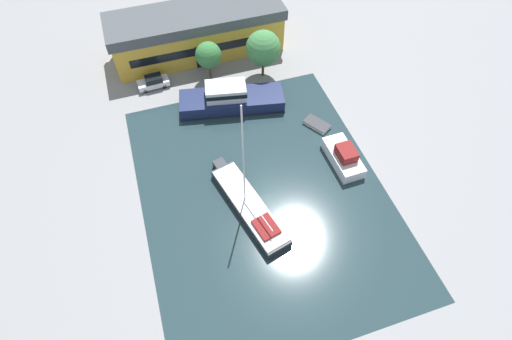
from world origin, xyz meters
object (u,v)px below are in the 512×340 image
object	(u,v)px
sailboat_moored	(249,205)
cabin_boat	(344,157)
warehouse_building	(197,32)
quay_tree_by_water	(208,55)
motor_cruiser	(230,99)
quay_tree_near_building	(263,48)
parked_car	(153,82)
small_dinghy	(317,124)

from	to	relation	value
sailboat_moored	cabin_boat	world-z (taller)	sailboat_moored
warehouse_building	sailboat_moored	size ratio (longest dim) A/B	1.67
quay_tree_by_water	cabin_boat	size ratio (longest dim) A/B	0.92
motor_cruiser	warehouse_building	bearing A→B (deg)	16.95
warehouse_building	quay_tree_near_building	world-z (taller)	quay_tree_near_building
warehouse_building	cabin_boat	xyz separation A→B (m)	(11.16, -25.52, -2.26)
parked_car	sailboat_moored	bearing A→B (deg)	-166.89
quay_tree_near_building	cabin_boat	world-z (taller)	quay_tree_near_building
warehouse_building	motor_cruiser	bearing A→B (deg)	-84.62
motor_cruiser	small_dinghy	bearing A→B (deg)	-114.58
small_dinghy	quay_tree_by_water	bearing A→B (deg)	-82.50
warehouse_building	cabin_boat	bearing A→B (deg)	-66.77
parked_car	quay_tree_by_water	bearing A→B (deg)	-98.82
cabin_boat	small_dinghy	bearing A→B (deg)	93.80
warehouse_building	quay_tree_near_building	size ratio (longest dim) A/B	3.59
quay_tree_by_water	parked_car	size ratio (longest dim) A/B	1.34
warehouse_building	parked_car	bearing A→B (deg)	-143.31
sailboat_moored	motor_cruiser	xyz separation A→B (m)	(2.39, 15.66, 0.63)
sailboat_moored	quay_tree_by_water	bearing A→B (deg)	72.91
cabin_boat	quay_tree_by_water	bearing A→B (deg)	118.79
warehouse_building	quay_tree_by_water	bearing A→B (deg)	-89.34
warehouse_building	sailboat_moored	xyz separation A→B (m)	(-1.12, -28.22, -2.58)
motor_cruiser	cabin_boat	xyz separation A→B (m)	(9.89, -12.95, -0.31)
quay_tree_near_building	motor_cruiser	world-z (taller)	quay_tree_near_building
small_dinghy	parked_car	bearing A→B (deg)	-68.53
motor_cruiser	small_dinghy	world-z (taller)	motor_cruiser
small_dinghy	sailboat_moored	bearing A→B (deg)	5.43
warehouse_building	parked_car	xyz separation A→B (m)	(-7.62, -5.75, -2.39)
quay_tree_by_water	small_dinghy	size ratio (longest dim) A/B	1.55
quay_tree_by_water	quay_tree_near_building	bearing A→B (deg)	-11.97
quay_tree_near_building	sailboat_moored	xyz separation A→B (m)	(-8.32, -20.18, -3.84)
motor_cruiser	quay_tree_by_water	bearing A→B (deg)	21.98
quay_tree_near_building	quay_tree_by_water	size ratio (longest dim) A/B	1.20
motor_cruiser	cabin_boat	bearing A→B (deg)	-131.45
quay_tree_by_water	parked_car	bearing A→B (deg)	174.19
quay_tree_near_building	motor_cruiser	bearing A→B (deg)	-142.68
small_dinghy	cabin_boat	bearing A→B (deg)	63.27
warehouse_building	cabin_boat	distance (m)	27.94
parked_car	cabin_boat	world-z (taller)	cabin_boat
warehouse_building	motor_cruiser	distance (m)	12.78
small_dinghy	cabin_boat	distance (m)	6.30
warehouse_building	small_dinghy	distance (m)	22.20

